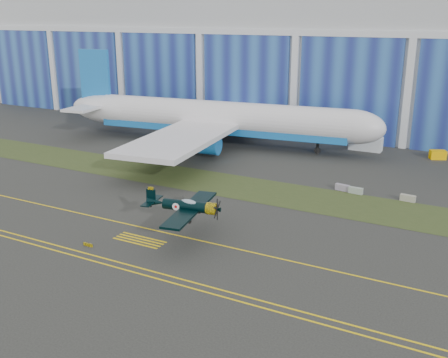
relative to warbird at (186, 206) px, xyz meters
The scene contains 15 objects.
ground 15.18m from the warbird, 20.12° to the left, with size 260.00×260.00×0.00m, color #32332F.
grass_median 23.83m from the warbird, 54.10° to the left, with size 260.00×10.00×0.02m, color #475128.
hangar 78.85m from the warbird, 79.83° to the left, with size 220.00×45.70×30.00m.
taxiway_centreline 14.31m from the warbird, ahead, with size 200.00×0.20×0.02m, color yellow.
edge_line_near 17.15m from the warbird, 34.41° to the right, with size 80.00×0.20×0.02m, color yellow.
edge_line_far 16.62m from the warbird, 31.49° to the right, with size 80.00×0.20×0.02m, color yellow.
hold_short_ladder 6.45m from the warbird, 144.11° to the right, with size 6.00×2.40×0.02m, color yellow, non-canonical shape.
guard_board_left 11.36m from the warbird, 139.76° to the right, with size 1.20×0.15×0.35m, color yellow.
warbird is the anchor object (origin of this frame).
jetliner 44.97m from the warbird, 113.66° to the left, with size 74.97×65.97×23.82m.
shipping_container 50.12m from the warbird, 80.74° to the left, with size 5.87×2.35×2.54m, color silver.
tug 53.37m from the warbird, 67.25° to the left, with size 2.60×1.63×1.52m, color #FFB600.
barrier_a 27.05m from the warbird, 66.24° to the left, with size 2.00×0.60×0.90m, color gray.
barrier_b 27.52m from the warbird, 61.93° to the left, with size 2.00×0.60×0.90m, color #919E91.
barrier_c 31.53m from the warbird, 50.68° to the left, with size 2.00×0.60×0.90m, color #9F9C8A.
Camera 1 is at (15.53, -50.84, 24.04)m, focal length 42.00 mm.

